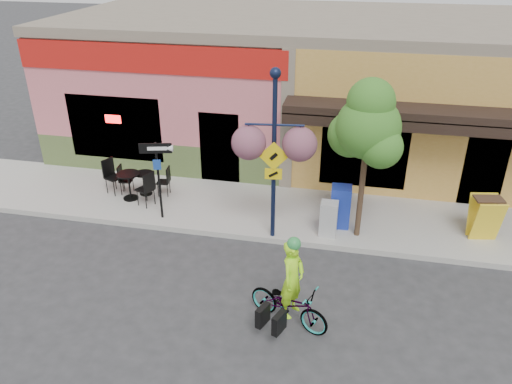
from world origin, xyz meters
TOP-DOWN VIEW (x-y plane):
  - ground at (0.00, 0.00)m, footprint 90.00×90.00m
  - sidewalk at (0.00, 2.00)m, footprint 24.00×3.00m
  - curb at (0.00, 0.55)m, footprint 24.00×0.12m
  - building at (0.00, 7.50)m, footprint 18.20×8.20m
  - bicycle at (-0.05, -2.23)m, footprint 1.82×1.21m
  - cyclist_rider at (-0.00, -2.23)m, footprint 0.58×0.69m
  - lamp_post at (-0.89, 0.65)m, footprint 1.40×0.70m
  - one_way_sign at (-3.92, 0.93)m, footprint 0.84×0.37m
  - cafe_set_left at (-5.19, 1.75)m, footprint 1.92×1.47m
  - cafe_set_right at (-4.88, 2.11)m, footprint 1.53×0.89m
  - newspaper_box_blue at (0.71, 1.47)m, footprint 0.52×0.46m
  - newspaper_box_grey at (0.45, 0.97)m, footprint 0.43×0.39m
  - street_tree at (1.18, 1.12)m, footprint 2.02×2.02m
  - sandwich_board at (4.22, 1.42)m, footprint 0.74×0.60m

SIDE VIEW (x-z plane):
  - ground at x=0.00m, z-range 0.00..0.00m
  - sidewalk at x=0.00m, z-range 0.00..0.15m
  - curb at x=0.00m, z-range 0.00..0.15m
  - bicycle at x=-0.05m, z-range 0.00..0.90m
  - cafe_set_right at x=-4.88m, z-range 0.15..1.02m
  - newspaper_box_grey at x=0.45m, z-range 0.15..1.05m
  - cafe_set_left at x=-5.19m, z-range 0.15..1.18m
  - sandwich_board at x=4.22m, z-range 0.15..1.26m
  - newspaper_box_blue at x=0.71m, z-range 0.15..1.26m
  - cyclist_rider at x=0.00m, z-range 0.00..1.62m
  - one_way_sign at x=-3.92m, z-range 0.15..2.28m
  - street_tree at x=1.18m, z-range 0.15..4.17m
  - building at x=0.00m, z-range 0.00..4.50m
  - lamp_post at x=-0.89m, z-range 0.15..4.36m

